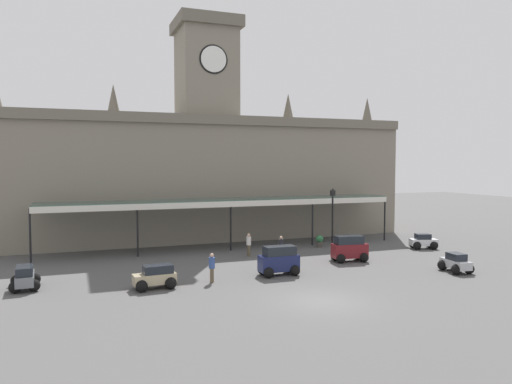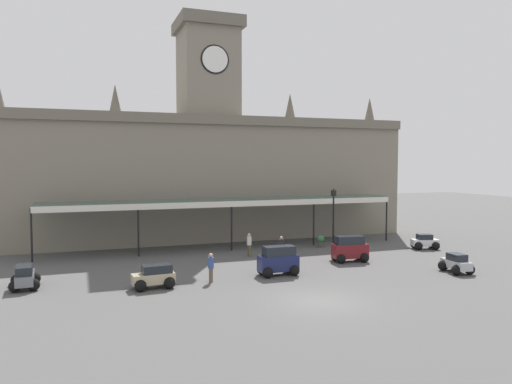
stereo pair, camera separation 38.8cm
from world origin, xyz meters
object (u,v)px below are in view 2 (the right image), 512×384
object	(u,v)px
car_white_sedan	(425,243)
car_grey_estate	(25,278)
pedestrian_crossing_forecourt	(211,267)
car_maroon_van	(350,250)
car_beige_estate	(154,278)
traffic_cone	(276,251)
pedestrian_near_entrance	(281,247)
car_navy_van	(278,262)
pedestrian_beside_cars	(249,244)
victorian_lamppost	(333,213)
car_silver_sedan	(456,264)
planter_near_kerb	(321,241)

from	to	relation	value
car_white_sedan	car_grey_estate	bearing A→B (deg)	-174.89
pedestrian_crossing_forecourt	car_maroon_van	bearing A→B (deg)	13.12
car_beige_estate	pedestrian_crossing_forecourt	xyz separation A→B (m)	(3.21, 0.19, 0.34)
traffic_cone	pedestrian_near_entrance	bearing A→B (deg)	-98.10
car_navy_van	car_beige_estate	distance (m)	7.50
car_navy_van	pedestrian_beside_cars	distance (m)	6.25
victorian_lamppost	traffic_cone	size ratio (longest dim) A/B	7.28
car_silver_sedan	pedestrian_beside_cars	distance (m)	13.89
pedestrian_beside_cars	pedestrian_crossing_forecourt	world-z (taller)	same
car_maroon_van	planter_near_kerb	distance (m)	5.86
car_white_sedan	car_silver_sedan	bearing A→B (deg)	-116.22
car_grey_estate	pedestrian_beside_cars	size ratio (longest dim) A/B	1.37
pedestrian_crossing_forecourt	car_beige_estate	bearing A→B (deg)	-176.55
car_grey_estate	pedestrian_crossing_forecourt	bearing A→B (deg)	-12.48
car_maroon_van	planter_near_kerb	bearing A→B (deg)	82.29
car_white_sedan	car_grey_estate	xyz separation A→B (m)	(-28.27, -2.53, 0.06)
car_maroon_van	pedestrian_near_entrance	bearing A→B (deg)	153.24
car_navy_van	car_beige_estate	size ratio (longest dim) A/B	1.04
car_white_sedan	planter_near_kerb	distance (m)	8.12
car_beige_estate	car_white_sedan	bearing A→B (deg)	12.67
car_beige_estate	planter_near_kerb	world-z (taller)	car_beige_estate
car_beige_estate	car_silver_sedan	bearing A→B (deg)	-7.97
victorian_lamppost	pedestrian_near_entrance	bearing A→B (deg)	-162.83
victorian_lamppost	car_grey_estate	bearing A→B (deg)	-169.43
car_navy_van	car_beige_estate	world-z (taller)	car_navy_van
pedestrian_beside_cars	victorian_lamppost	distance (m)	6.92
car_maroon_van	car_navy_van	world-z (taller)	same
car_white_sedan	car_beige_estate	xyz separation A→B (m)	(-21.72, -4.88, 0.06)
victorian_lamppost	traffic_cone	xyz separation A→B (m)	(-4.70, -0.02, -2.68)
car_maroon_van	victorian_lamppost	size ratio (longest dim) A/B	0.52
car_maroon_van	victorian_lamppost	xyz separation A→B (m)	(0.72, 3.63, 2.20)
car_beige_estate	pedestrian_near_entrance	xyz separation A→B (m)	(9.44, 4.74, 0.34)
car_silver_sedan	pedestrian_beside_cars	bearing A→B (deg)	137.85
traffic_cone	planter_near_kerb	distance (m)	5.25
car_beige_estate	pedestrian_near_entrance	size ratio (longest dim) A/B	1.38
pedestrian_near_entrance	traffic_cone	world-z (taller)	pedestrian_near_entrance
car_silver_sedan	car_maroon_van	bearing A→B (deg)	130.74
car_navy_van	victorian_lamppost	world-z (taller)	victorian_lamppost
car_grey_estate	planter_near_kerb	size ratio (longest dim) A/B	2.39
car_white_sedan	pedestrian_beside_cars	size ratio (longest dim) A/B	1.33
car_grey_estate	traffic_cone	xyz separation A→B (m)	(16.20, 3.88, -0.23)
pedestrian_beside_cars	traffic_cone	xyz separation A→B (m)	(1.87, -0.55, -0.58)
car_navy_van	planter_near_kerb	world-z (taller)	car_navy_van
car_silver_sedan	pedestrian_near_entrance	size ratio (longest dim) A/B	1.28
victorian_lamppost	traffic_cone	world-z (taller)	victorian_lamppost
car_maroon_van	car_grey_estate	world-z (taller)	car_maroon_van
car_maroon_van	car_white_sedan	xyz separation A→B (m)	(8.09, 2.26, -0.30)
car_maroon_van	pedestrian_near_entrance	distance (m)	4.70
car_beige_estate	planter_near_kerb	distance (m)	16.70
car_grey_estate	traffic_cone	bearing A→B (deg)	13.46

